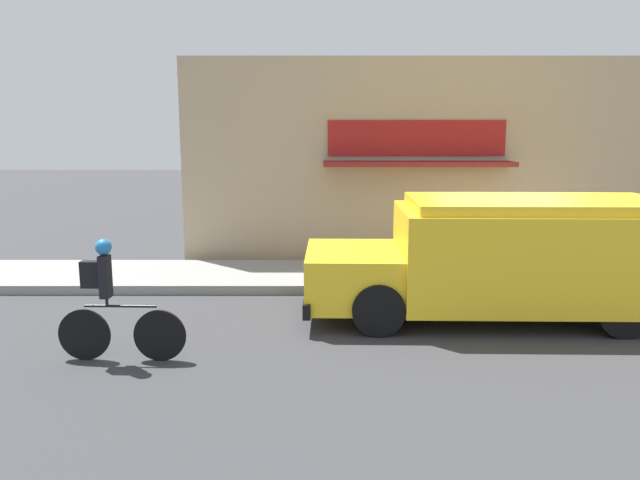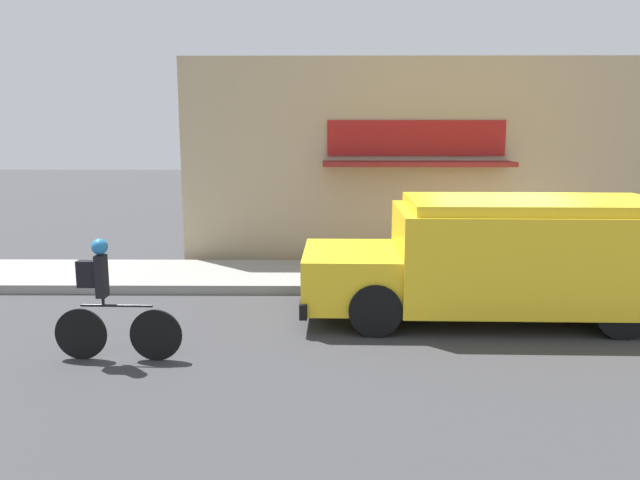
# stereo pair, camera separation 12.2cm
# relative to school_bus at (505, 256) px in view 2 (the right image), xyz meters

# --- Properties ---
(ground_plane) EXTENTS (70.00, 70.00, 0.00)m
(ground_plane) POSITION_rel_school_bus_xyz_m (0.31, 1.37, -1.05)
(ground_plane) COLOR #38383A
(sidewalk) EXTENTS (28.00, 2.34, 0.18)m
(sidewalk) POSITION_rel_school_bus_xyz_m (0.31, 2.54, -0.96)
(sidewalk) COLOR gray
(sidewalk) RESTS_ON ground_plane
(storefront) EXTENTS (13.07, 0.96, 4.68)m
(storefront) POSITION_rel_school_bus_xyz_m (0.26, 4.11, 1.30)
(storefront) COLOR tan
(storefront) RESTS_ON ground_plane
(school_bus) EXTENTS (6.02, 2.82, 1.99)m
(school_bus) POSITION_rel_school_bus_xyz_m (0.00, 0.00, 0.00)
(school_bus) COLOR yellow
(school_bus) RESTS_ON ground_plane
(cyclist) EXTENTS (1.75, 0.22, 1.68)m
(cyclist) POSITION_rel_school_bus_xyz_m (-5.90, -1.97, -0.24)
(cyclist) COLOR black
(cyclist) RESTS_ON ground_plane
(trash_bin) EXTENTS (0.57, 0.57, 0.76)m
(trash_bin) POSITION_rel_school_bus_xyz_m (-0.50, 3.07, -0.49)
(trash_bin) COLOR #2D5138
(trash_bin) RESTS_ON sidewalk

